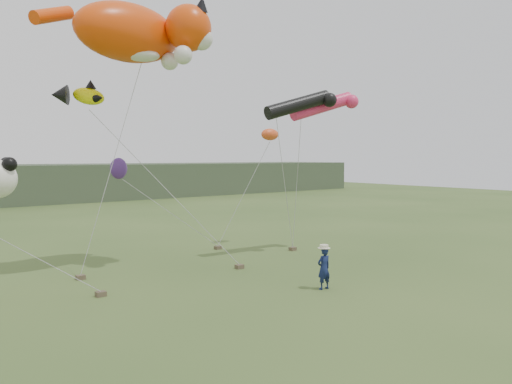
# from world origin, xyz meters

# --- Properties ---
(ground) EXTENTS (120.00, 120.00, 0.00)m
(ground) POSITION_xyz_m (0.00, 0.00, 0.00)
(ground) COLOR #385123
(ground) RESTS_ON ground
(festival_attendant) EXTENTS (0.59, 0.41, 1.56)m
(festival_attendant) POSITION_xyz_m (-0.24, -0.32, 0.78)
(festival_attendant) COLOR #121C45
(festival_attendant) RESTS_ON ground
(sandbag_anchors) EXTENTS (11.40, 5.13, 0.17)m
(sandbag_anchors) POSITION_xyz_m (-1.86, 5.92, 0.09)
(sandbag_anchors) COLOR brown
(sandbag_anchors) RESTS_ON ground
(cat_kite) EXTENTS (7.04, 4.06, 3.00)m
(cat_kite) POSITION_xyz_m (-3.91, 6.70, 10.05)
(cat_kite) COLOR #DE3F07
(cat_kite) RESTS_ON ground
(fish_kite) EXTENTS (2.42, 1.57, 1.19)m
(fish_kite) POSITION_xyz_m (-5.97, 8.78, 7.51)
(fish_kite) COLOR #EAE507
(fish_kite) RESTS_ON ground
(tube_kites) EXTENTS (5.55, 1.73, 1.66)m
(tube_kites) POSITION_xyz_m (4.37, 4.75, 7.44)
(tube_kites) COLOR black
(tube_kites) RESTS_ON ground
(misc_kites) EXTENTS (9.04, 2.20, 2.62)m
(misc_kites) POSITION_xyz_m (0.23, 9.01, 5.19)
(misc_kites) COLOR #E25022
(misc_kites) RESTS_ON ground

